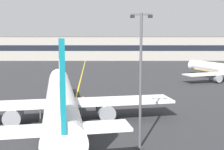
# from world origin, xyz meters

# --- Properties ---
(taxiway_centreline) EXTENTS (13.13, 179.56, 0.01)m
(taxiway_centreline) POSITION_xyz_m (0.00, 30.00, 0.00)
(taxiway_centreline) COLOR yellow
(taxiway_centreline) RESTS_ON ground
(airliner_foreground) EXTENTS (32.33, 41.26, 11.65)m
(airliner_foreground) POSITION_xyz_m (0.01, 13.40, 3.37)
(airliner_foreground) COLOR white
(airliner_foreground) RESTS_ON ground
(apron_lamp_post) EXTENTS (2.24, 0.90, 14.17)m
(apron_lamp_post) POSITION_xyz_m (10.01, 4.31, 7.40)
(apron_lamp_post) COLOR #515156
(apron_lamp_post) RESTS_ON ground
(safety_cone_by_nose_gear) EXTENTS (0.44, 0.44, 0.55)m
(safety_cone_by_nose_gear) POSITION_xyz_m (1.46, 29.39, 0.26)
(safety_cone_by_nose_gear) COLOR orange
(safety_cone_by_nose_gear) RESTS_ON ground
(terminal_building) EXTENTS (165.47, 12.40, 12.45)m
(terminal_building) POSITION_xyz_m (2.74, 126.43, 6.23)
(terminal_building) COLOR #9E998E
(terminal_building) RESTS_ON ground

